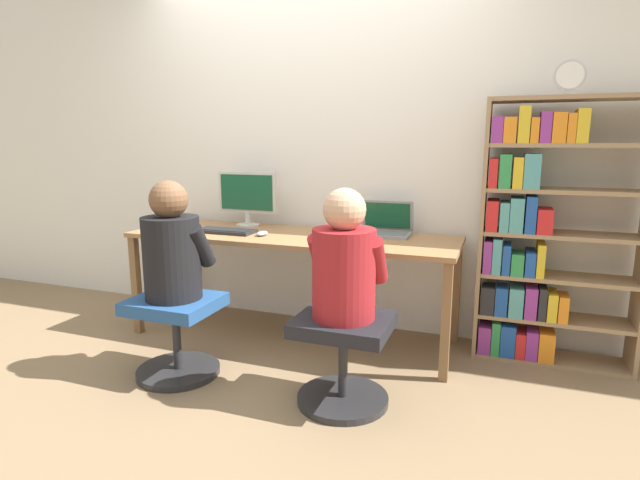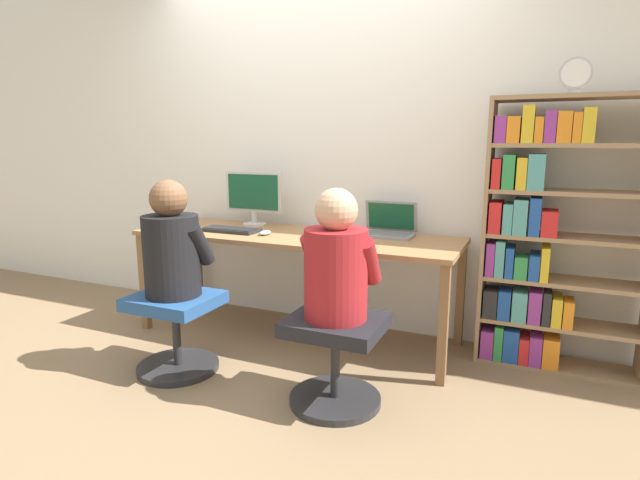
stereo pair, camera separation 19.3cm
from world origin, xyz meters
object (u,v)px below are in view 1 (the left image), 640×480
desktop_monitor (247,197)px  keyboard (226,231)px  person_at_monitor (172,248)px  person_at_laptop (344,263)px  office_chair_right (343,353)px  office_chair_left (176,330)px  desk_clock (570,76)px  bookshelf (538,239)px  laptop (384,228)px

desktop_monitor → keyboard: desktop_monitor is taller
person_at_monitor → person_at_laptop: bearing=1.4°
keyboard → office_chair_right: bearing=-31.2°
person_at_monitor → office_chair_left: bearing=-90.0°
desk_clock → office_chair_left: bearing=-156.4°
office_chair_left → office_chair_right: (0.99, 0.02, 0.00)m
office_chair_right → desktop_monitor: bearing=138.0°
desktop_monitor → office_chair_left: 1.16m
office_chair_left → person_at_laptop: person_at_laptop is taller
desktop_monitor → keyboard: 0.36m
desktop_monitor → desk_clock: bearing=-2.3°
desk_clock → person_at_monitor: bearing=-156.5°
desktop_monitor → office_chair_left: desktop_monitor is taller
desktop_monitor → desk_clock: size_ratio=2.48×
office_chair_left → desk_clock: (1.99, 0.87, 1.39)m
office_chair_left → person_at_monitor: person_at_monitor is taller
person_at_laptop → bookshelf: bookshelf is taller
desktop_monitor → desk_clock: (2.03, -0.08, 0.74)m
person_at_monitor → desktop_monitor: bearing=92.4°
person_at_laptop → desk_clock: bearing=40.0°
keyboard → office_chair_left: keyboard is taller
desktop_monitor → keyboard: bearing=-91.5°
office_chair_right → desk_clock: 1.91m
laptop → office_chair_left: bearing=-136.1°
office_chair_left → bookshelf: size_ratio=0.30×
desktop_monitor → office_chair_right: (1.03, -0.93, -0.66)m
bookshelf → person_at_laptop: bearing=-135.5°
desktop_monitor → bookshelf: bookshelf is taller
laptop → bookshelf: 0.93m
keyboard → office_chair_right: (1.04, -0.63, -0.46)m
desktop_monitor → bookshelf: (1.94, -0.02, -0.17)m
person_at_monitor → person_at_laptop: (0.99, 0.02, -0.01)m
keyboard → desk_clock: bearing=6.1°
bookshelf → desk_clock: desk_clock is taller
office_chair_left → person_at_monitor: 0.47m
office_chair_left → person_at_monitor: size_ratio=0.72×
bookshelf → desktop_monitor: bearing=179.3°
office_chair_right → desk_clock: (1.00, 0.85, 1.39)m
office_chair_left → office_chair_right: bearing=1.4°
person_at_laptop → desktop_monitor: bearing=138.1°
office_chair_right → person_at_monitor: size_ratio=0.72×
desktop_monitor → office_chair_left: size_ratio=0.97×
laptop → office_chair_left: (-0.98, -0.94, -0.49)m
laptop → office_chair_right: size_ratio=0.74×
office_chair_right → bookshelf: (0.92, 0.90, 0.49)m
office_chair_left → desk_clock: bearing=23.6°
keyboard → bookshelf: bookshelf is taller
office_chair_left → person_at_laptop: 1.09m
laptop → keyboard: size_ratio=0.87×
laptop → person_at_monitor: person_at_monitor is taller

